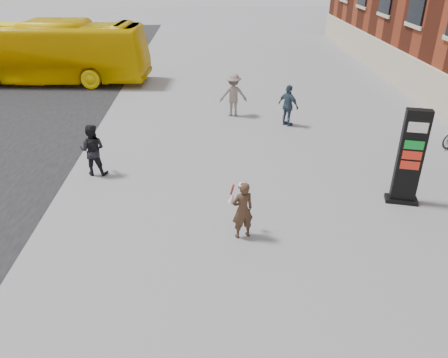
{
  "coord_description": "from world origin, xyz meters",
  "views": [
    {
      "loc": [
        -0.46,
        -9.75,
        6.34
      ],
      "look_at": [
        -0.11,
        0.27,
        1.1
      ],
      "focal_mm": 35.0,
      "sensor_mm": 36.0,
      "label": 1
    }
  ],
  "objects_px": {
    "pedestrian_b": "(233,95)",
    "pedestrian_c": "(288,106)",
    "pedestrian_a": "(92,150)",
    "woman": "(242,209)",
    "info_pylon": "(410,158)",
    "bus": "(38,52)"
  },
  "relations": [
    {
      "from": "woman",
      "to": "pedestrian_a",
      "type": "bearing_deg",
      "value": -58.29
    },
    {
      "from": "info_pylon",
      "to": "woman",
      "type": "xyz_separation_m",
      "value": [
        -4.67,
        -1.55,
        -0.58
      ]
    },
    {
      "from": "bus",
      "to": "pedestrian_c",
      "type": "bearing_deg",
      "value": -116.21
    },
    {
      "from": "info_pylon",
      "to": "pedestrian_c",
      "type": "bearing_deg",
      "value": 124.3
    },
    {
      "from": "bus",
      "to": "pedestrian_b",
      "type": "xyz_separation_m",
      "value": [
        10.07,
        -5.78,
        -0.7
      ]
    },
    {
      "from": "woman",
      "to": "pedestrian_b",
      "type": "xyz_separation_m",
      "value": [
        0.27,
        9.12,
        0.13
      ]
    },
    {
      "from": "info_pylon",
      "to": "pedestrian_b",
      "type": "relative_size",
      "value": 1.5
    },
    {
      "from": "pedestrian_b",
      "to": "pedestrian_a",
      "type": "bearing_deg",
      "value": 48.28
    },
    {
      "from": "pedestrian_b",
      "to": "bus",
      "type": "bearing_deg",
      "value": -30.93
    },
    {
      "from": "woman",
      "to": "pedestrian_a",
      "type": "xyz_separation_m",
      "value": [
        -4.44,
        3.62,
        0.05
      ]
    },
    {
      "from": "pedestrian_a",
      "to": "pedestrian_c",
      "type": "height_order",
      "value": "pedestrian_c"
    },
    {
      "from": "pedestrian_b",
      "to": "woman",
      "type": "bearing_deg",
      "value": 87.21
    },
    {
      "from": "pedestrian_a",
      "to": "woman",
      "type": "bearing_deg",
      "value": 144.94
    },
    {
      "from": "woman",
      "to": "pedestrian_c",
      "type": "distance_m",
      "value": 8.15
    },
    {
      "from": "woman",
      "to": "bus",
      "type": "relative_size",
      "value": 0.13
    },
    {
      "from": "pedestrian_b",
      "to": "pedestrian_c",
      "type": "relative_size",
      "value": 1.08
    },
    {
      "from": "pedestrian_b",
      "to": "pedestrian_c",
      "type": "distance_m",
      "value": 2.52
    },
    {
      "from": "info_pylon",
      "to": "pedestrian_a",
      "type": "relative_size",
      "value": 1.64
    },
    {
      "from": "pedestrian_b",
      "to": "pedestrian_c",
      "type": "xyz_separation_m",
      "value": [
        2.14,
        -1.34,
        -0.07
      ]
    },
    {
      "from": "pedestrian_a",
      "to": "pedestrian_c",
      "type": "relative_size",
      "value": 0.99
    },
    {
      "from": "pedestrian_a",
      "to": "pedestrian_b",
      "type": "xyz_separation_m",
      "value": [
        4.72,
        5.49,
        0.08
      ]
    },
    {
      "from": "pedestrian_a",
      "to": "pedestrian_b",
      "type": "bearing_deg",
      "value": -126.52
    }
  ]
}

